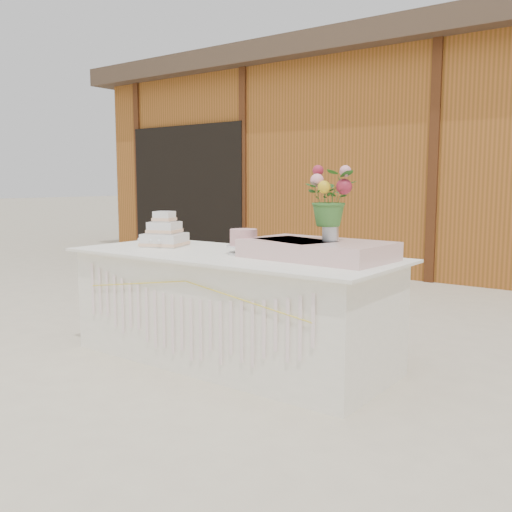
# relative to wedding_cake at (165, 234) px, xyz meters

# --- Properties ---
(ground) EXTENTS (80.00, 80.00, 0.00)m
(ground) POSITION_rel_wedding_cake_xyz_m (0.70, -0.05, -0.86)
(ground) COLOR beige
(ground) RESTS_ON ground
(barn) EXTENTS (12.60, 4.60, 3.30)m
(barn) POSITION_rel_wedding_cake_xyz_m (0.69, 5.94, 0.81)
(barn) COLOR #934F1E
(barn) RESTS_ON ground
(cake_table) EXTENTS (2.40, 1.00, 0.77)m
(cake_table) POSITION_rel_wedding_cake_xyz_m (0.70, -0.06, -0.47)
(cake_table) COLOR white
(cake_table) RESTS_ON ground
(wedding_cake) EXTENTS (0.38, 0.38, 0.27)m
(wedding_cake) POSITION_rel_wedding_cake_xyz_m (0.00, 0.00, 0.00)
(wedding_cake) COLOR white
(wedding_cake) RESTS_ON cake_table
(pink_cake_stand) EXTENTS (0.24, 0.24, 0.17)m
(pink_cake_stand) POSITION_rel_wedding_cake_xyz_m (0.80, -0.03, 0.00)
(pink_cake_stand) COLOR white
(pink_cake_stand) RESTS_ON cake_table
(satin_runner) EXTENTS (0.97, 0.60, 0.12)m
(satin_runner) POSITION_rel_wedding_cake_xyz_m (1.33, 0.07, -0.03)
(satin_runner) COLOR beige
(satin_runner) RESTS_ON cake_table
(flower_vase) EXTENTS (0.11, 0.11, 0.14)m
(flower_vase) POSITION_rel_wedding_cake_xyz_m (1.41, 0.09, 0.10)
(flower_vase) COLOR silver
(flower_vase) RESTS_ON satin_runner
(bouquet) EXTENTS (0.42, 0.41, 0.36)m
(bouquet) POSITION_rel_wedding_cake_xyz_m (1.41, 0.09, 0.35)
(bouquet) COLOR #38702D
(bouquet) RESTS_ON flower_vase
(loose_flowers) EXTENTS (0.24, 0.37, 0.02)m
(loose_flowers) POSITION_rel_wedding_cake_xyz_m (-0.33, 0.10, -0.08)
(loose_flowers) COLOR pink
(loose_flowers) RESTS_ON cake_table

